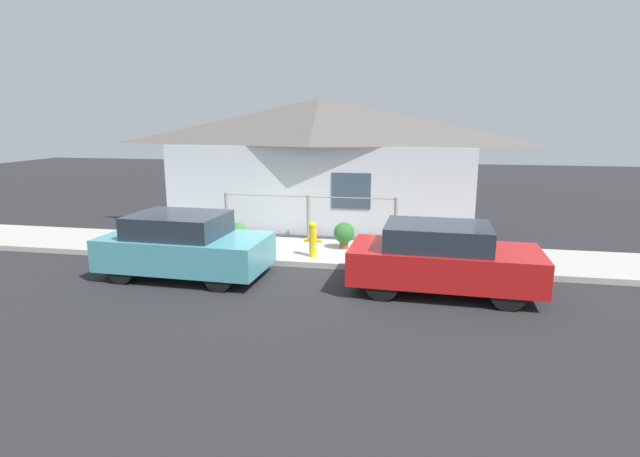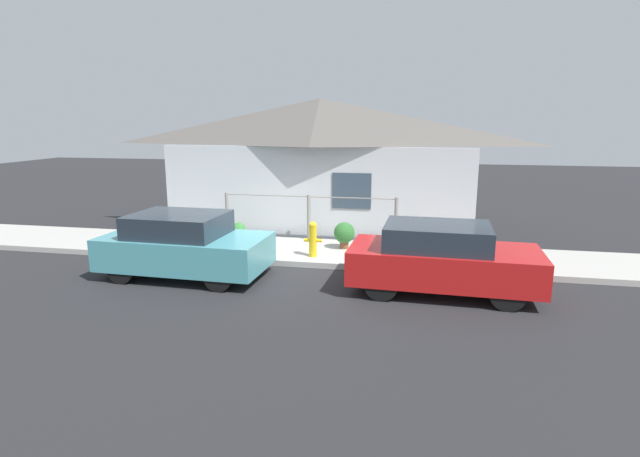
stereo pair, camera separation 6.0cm
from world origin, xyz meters
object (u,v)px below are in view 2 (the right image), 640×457
object	(u,v)px
car_left	(184,245)
potted_plant_near_hydrant	(344,233)
car_right	(442,258)
fire_hydrant	(313,238)
potted_plant_by_fence	(239,230)

from	to	relation	value
car_left	potted_plant_near_hydrant	bearing A→B (deg)	40.90
car_right	fire_hydrant	bearing A→B (deg)	153.13
potted_plant_near_hydrant	potted_plant_by_fence	distance (m)	3.07
fire_hydrant	potted_plant_near_hydrant	world-z (taller)	fire_hydrant
car_left	potted_plant_near_hydrant	size ratio (longest dim) A/B	5.31
potted_plant_by_fence	car_left	bearing A→B (deg)	-93.07
car_right	fire_hydrant	world-z (taller)	car_right
fire_hydrant	car_right	bearing A→B (deg)	-29.00
fire_hydrant	potted_plant_near_hydrant	size ratio (longest dim) A/B	1.27
car_left	potted_plant_by_fence	xyz separation A→B (m)	(0.16, 2.97, -0.31)
potted_plant_near_hydrant	potted_plant_by_fence	size ratio (longest dim) A/B	1.40
car_right	potted_plant_near_hydrant	world-z (taller)	car_right
car_left	potted_plant_near_hydrant	world-z (taller)	car_left
fire_hydrant	potted_plant_by_fence	bearing A→B (deg)	151.59
fire_hydrant	potted_plant_by_fence	size ratio (longest dim) A/B	1.78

